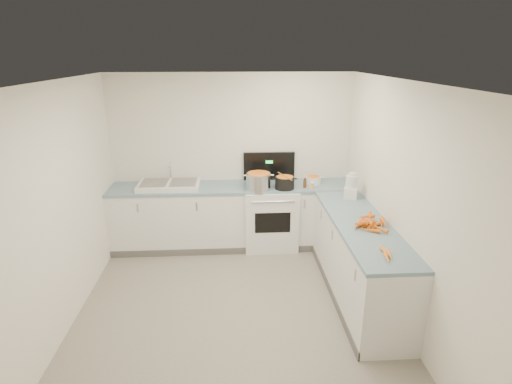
{
  "coord_description": "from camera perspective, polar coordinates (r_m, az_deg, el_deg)",
  "views": [
    {
      "loc": [
        -0.0,
        -3.75,
        2.75
      ],
      "look_at": [
        0.3,
        1.1,
        1.05
      ],
      "focal_mm": 28.0,
      "sensor_mm": 36.0,
      "label": 1
    }
  ],
  "objects": [
    {
      "name": "peelings",
      "position": [
        5.81,
        -14.18,
        1.32
      ],
      "size": [
        0.17,
        0.25,
        0.01
      ],
      "color": "tan",
      "rests_on": "sink"
    },
    {
      "name": "wall_left",
      "position": [
        4.4,
        -26.73,
        -2.82
      ],
      "size": [
        0.0,
        4.0,
        2.5
      ],
      "primitive_type": null,
      "rotation": [
        1.57,
        0.0,
        1.57
      ],
      "color": "white",
      "rests_on": "ground"
    },
    {
      "name": "extract_bottle",
      "position": [
        5.69,
        7.0,
        1.2
      ],
      "size": [
        0.05,
        0.05,
        0.12
      ],
      "primitive_type": "cylinder",
      "color": "#593319",
      "rests_on": "counter_back"
    },
    {
      "name": "counter_right",
      "position": [
        4.87,
        14.43,
        -9.3
      ],
      "size": [
        0.62,
        2.2,
        0.94
      ],
      "color": "white",
      "rests_on": "ground"
    },
    {
      "name": "floor",
      "position": [
        4.65,
        -2.97,
        -17.0
      ],
      "size": [
        3.5,
        4.0,
        0.0
      ],
      "primitive_type": null,
      "color": "gray",
      "rests_on": "ground"
    },
    {
      "name": "wooden_spoon",
      "position": [
        5.58,
        4.14,
        2.27
      ],
      "size": [
        0.16,
        0.4,
        0.02
      ],
      "primitive_type": "cylinder",
      "rotation": [
        1.57,
        0.0,
        0.36
      ],
      "color": "#AD7A47",
      "rests_on": "black_pot"
    },
    {
      "name": "wall_back",
      "position": [
        5.94,
        -3.44,
        4.63
      ],
      "size": [
        3.5,
        0.0,
        2.5
      ],
      "primitive_type": null,
      "rotation": [
        1.57,
        0.0,
        0.0
      ],
      "color": "white",
      "rests_on": "ground"
    },
    {
      "name": "wall_right",
      "position": [
        4.4,
        20.14,
        -1.88
      ],
      "size": [
        0.0,
        4.0,
        2.5
      ],
      "primitive_type": null,
      "rotation": [
        1.57,
        0.0,
        -1.57
      ],
      "color": "white",
      "rests_on": "ground"
    },
    {
      "name": "steel_pot",
      "position": [
        5.57,
        0.36,
        1.46
      ],
      "size": [
        0.35,
        0.35,
        0.25
      ],
      "primitive_type": "cylinder",
      "rotation": [
        0.0,
        0.0,
        0.02
      ],
      "color": "silver",
      "rests_on": "stove"
    },
    {
      "name": "spice_jar",
      "position": [
        5.65,
        8.0,
        0.85
      ],
      "size": [
        0.05,
        0.05,
        0.08
      ],
      "primitive_type": "cylinder",
      "color": "#E5B266",
      "rests_on": "counter_back"
    },
    {
      "name": "food_processor",
      "position": [
        5.38,
        13.44,
        0.7
      ],
      "size": [
        0.22,
        0.24,
        0.34
      ],
      "color": "white",
      "rests_on": "counter_right"
    },
    {
      "name": "black_pot",
      "position": [
        5.61,
        4.11,
        1.24
      ],
      "size": [
        0.31,
        0.31,
        0.19
      ],
      "primitive_type": "cylinder",
      "rotation": [
        0.0,
        0.0,
        -0.18
      ],
      "color": "black",
      "rests_on": "stove"
    },
    {
      "name": "ceiling",
      "position": [
        3.76,
        -3.65,
        15.42
      ],
      "size": [
        3.5,
        4.0,
        0.0
      ],
      "primitive_type": null,
      "rotation": [
        3.14,
        0.0,
        0.0
      ],
      "color": "white",
      "rests_on": "ground"
    },
    {
      "name": "counter_back",
      "position": [
        5.91,
        -3.27,
        -3.44
      ],
      "size": [
        3.5,
        0.62,
        0.94
      ],
      "color": "white",
      "rests_on": "ground"
    },
    {
      "name": "peeled_carrots",
      "position": [
        3.98,
        18.24,
        -8.49
      ],
      "size": [
        0.11,
        0.31,
        0.04
      ],
      "color": "orange",
      "rests_on": "counter_right"
    },
    {
      "name": "stove",
      "position": [
        5.92,
        2.07,
        -3.34
      ],
      "size": [
        0.76,
        0.65,
        1.36
      ],
      "color": "white",
      "rests_on": "ground"
    },
    {
      "name": "carrot_pile",
      "position": [
        4.59,
        15.96,
        -4.27
      ],
      "size": [
        0.43,
        0.48,
        0.09
      ],
      "color": "orange",
      "rests_on": "counter_right"
    },
    {
      "name": "mixing_bowl",
      "position": [
        5.89,
        8.14,
        1.73
      ],
      "size": [
        0.29,
        0.29,
        0.11
      ],
      "primitive_type": "cylinder",
      "rotation": [
        0.0,
        0.0,
        -0.29
      ],
      "color": "white",
      "rests_on": "counter_back"
    },
    {
      "name": "sink",
      "position": [
        5.8,
        -12.29,
        1.04
      ],
      "size": [
        0.86,
        0.52,
        0.31
      ],
      "color": "white",
      "rests_on": "counter_back"
    },
    {
      "name": "wall_front",
      "position": [
        2.31,
        -2.83,
        -21.36
      ],
      "size": [
        3.5,
        0.0,
        2.5
      ],
      "primitive_type": null,
      "rotation": [
        -1.57,
        0.0,
        0.0
      ],
      "color": "white",
      "rests_on": "ground"
    }
  ]
}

